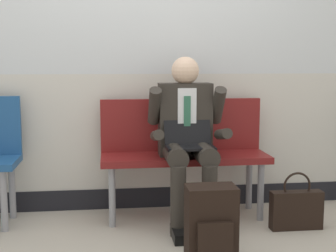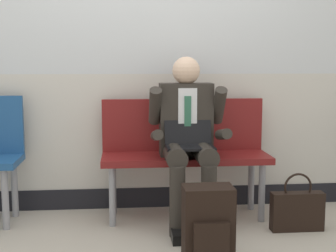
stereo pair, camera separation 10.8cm
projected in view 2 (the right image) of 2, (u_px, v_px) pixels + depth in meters
The scene contains 6 objects.
ground_plane at pixel (148, 231), 3.40m from camera, with size 18.00×18.00×0.00m, color #B2A899.
station_wall at pixel (143, 47), 3.86m from camera, with size 6.67×0.14×2.67m.
bench_with_person at pixel (185, 147), 3.72m from camera, with size 1.29×0.42×0.91m.
person_seated at pixel (188, 135), 3.51m from camera, with size 0.57×0.70×1.25m.
backpack at pixel (208, 225), 2.88m from camera, with size 0.30×0.24×0.46m.
handbag at pixel (297, 210), 3.41m from camera, with size 0.38×0.10×0.42m.
Camera 2 is at (-0.16, -3.27, 1.21)m, focal length 50.77 mm.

